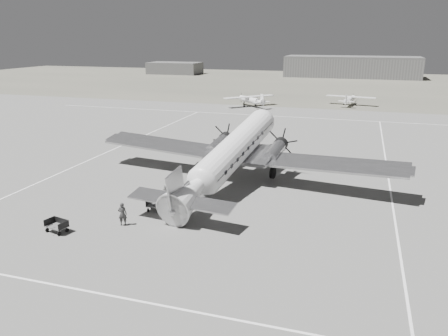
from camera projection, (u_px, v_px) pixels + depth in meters
The scene contains 16 objects.
ground at pixel (232, 204), 34.11m from camera, with size 260.00×260.00×0.00m, color slate.
taxi_line_near at pixel (151, 303), 21.31m from camera, with size 60.00×0.15×0.01m, color white.
taxi_line_right at pixel (395, 222), 30.66m from camera, with size 0.15×80.00×0.01m, color white.
taxi_line_left at pixel (102, 154), 48.41m from camera, with size 0.15×60.00×0.01m, color white.
taxi_line_horizon at pixel (302, 118), 70.66m from camera, with size 90.00×0.15×0.01m, color white.
grass_infield at pixel (329, 84), 120.92m from camera, with size 260.00×90.00×0.01m, color #676557.
hangar_main at pixel (351, 67), 141.38m from camera, with size 42.00×14.00×6.60m.
shed_secondary at pixel (175, 68), 154.40m from camera, with size 18.00×10.00×4.00m, color #555555.
dc3_airliner at pixel (231, 155), 37.40m from camera, with size 29.10×20.19×5.54m, color #B6B6B8, non-canonical shape.
light_plane_left at pixel (250, 101), 81.46m from camera, with size 10.41×8.45×2.16m, color white, non-canonical shape.
light_plane_right at pixel (350, 100), 83.03m from camera, with size 9.31×7.55×1.93m, color white, non-canonical shape.
baggage_cart_near at pixel (157, 205), 32.63m from camera, with size 1.53×1.08×0.86m, color #555555, non-canonical shape.
baggage_cart_far at pixel (57, 226), 29.03m from camera, with size 1.51×1.07×0.85m, color #555555, non-canonical shape.
ground_crew at pixel (123, 214), 29.96m from camera, with size 0.61×0.40×1.66m, color #2F2F2F.
ramp_agent at pixel (166, 195), 33.71m from camera, with size 0.79×0.62×1.63m, color silver.
passenger at pixel (171, 190), 34.30m from camera, with size 0.95×0.62×1.94m, color silver.
Camera 1 is at (8.97, -30.58, 12.48)m, focal length 35.00 mm.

